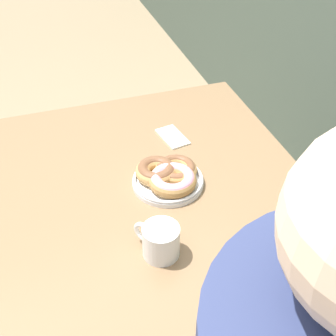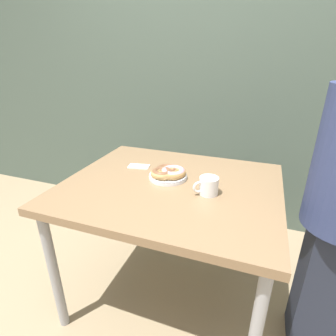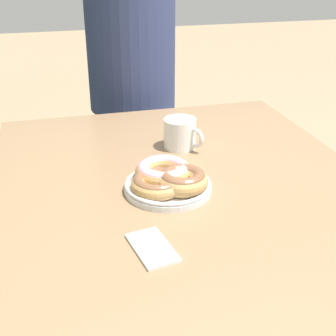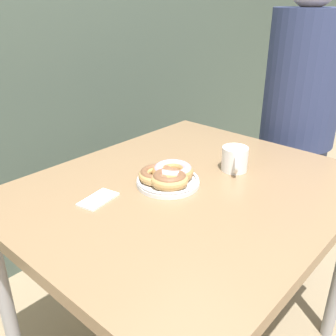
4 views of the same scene
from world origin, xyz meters
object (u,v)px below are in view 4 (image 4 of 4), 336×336
at_px(dining_table, 187,207).
at_px(napkin, 98,199).
at_px(coffee_mug, 235,159).
at_px(donut_plate, 168,176).
at_px(person_figure, 299,123).

distance_m(dining_table, napkin, 0.30).
bearing_deg(coffee_mug, donut_plate, 157.32).
bearing_deg(dining_table, coffee_mug, -13.05).
height_order(dining_table, napkin, napkin).
bearing_deg(donut_plate, napkin, 158.09).
bearing_deg(napkin, dining_table, -29.00).
distance_m(dining_table, coffee_mug, 0.24).
xyz_separation_m(coffee_mug, person_figure, (0.59, 0.03, -0.02)).
height_order(coffee_mug, napkin, coffee_mug).
distance_m(donut_plate, person_figure, 0.84).
bearing_deg(napkin, person_figure, -8.67).
bearing_deg(donut_plate, person_figure, -4.98).
xyz_separation_m(person_figure, napkin, (-1.05, 0.16, -0.03)).
bearing_deg(donut_plate, dining_table, -55.63).
relative_size(coffee_mug, person_figure, 0.08).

